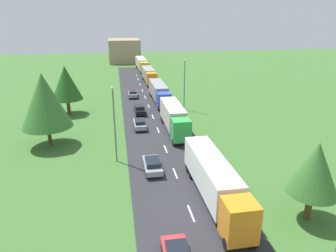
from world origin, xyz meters
TOP-DOWN VIEW (x-y plane):
  - road at (0.00, 24.50)m, footprint 10.00×140.00m
  - lane_marking_centre at (0.00, 21.59)m, footprint 0.16×120.32m
  - truck_lead at (2.53, 13.94)m, footprint 2.57×13.66m
  - truck_second at (2.30, 32.71)m, footprint 2.51×11.94m
  - truck_third at (2.44, 49.43)m, footprint 2.71×13.18m
  - truck_fourth at (2.50, 68.41)m, footprint 2.73×12.50m
  - truck_fifth at (2.34, 88.08)m, footprint 2.89×14.84m
  - car_second at (-2.37, 20.64)m, footprint 1.87×4.25m
  - car_third at (-2.65, 34.56)m, footprint 1.79×4.11m
  - car_fourth at (-2.05, 42.12)m, footprint 1.83×4.47m
  - car_fifth at (-2.54, 53.91)m, footprint 1.94×4.11m
  - lamppost_second at (-6.26, 23.84)m, footprint 0.36×0.36m
  - lamppost_third at (6.18, 43.35)m, footprint 0.36×0.36m
  - tree_oak at (9.59, 10.08)m, footprint 4.09×4.09m
  - tree_birch at (-14.94, 30.27)m, footprint 6.41×6.41m
  - tree_maple at (-14.32, 44.28)m, footprint 5.26×5.26m
  - distant_building at (-2.28, 108.39)m, footprint 11.21×13.59m

SIDE VIEW (x-z plane):
  - road at x=0.00m, z-range 0.00..0.06m
  - lane_marking_centre at x=0.00m, z-range 0.06..0.07m
  - car_second at x=-2.37m, z-range 0.10..1.52m
  - car_third at x=-2.65m, z-range 0.10..1.54m
  - car_fifth at x=-2.54m, z-range 0.10..1.56m
  - car_fourth at x=-2.05m, z-range 0.10..1.59m
  - truck_third at x=2.44m, z-range 0.32..3.87m
  - truck_fourth at x=2.50m, z-range 0.34..3.85m
  - truck_fifth at x=2.34m, z-range 0.34..3.97m
  - truck_second at x=2.30m, z-range 0.32..4.10m
  - truck_lead at x=2.53m, z-range 0.35..4.14m
  - distant_building at x=-2.28m, z-range 0.00..8.21m
  - tree_oak at x=9.59m, z-range 1.23..8.25m
  - lamppost_second at x=-6.26m, z-range 0.49..9.57m
  - lamppost_third at x=6.18m, z-range 0.49..9.66m
  - tree_maple at x=-14.32m, z-range 1.30..9.73m
  - tree_birch at x=-14.94m, z-range 1.30..10.98m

